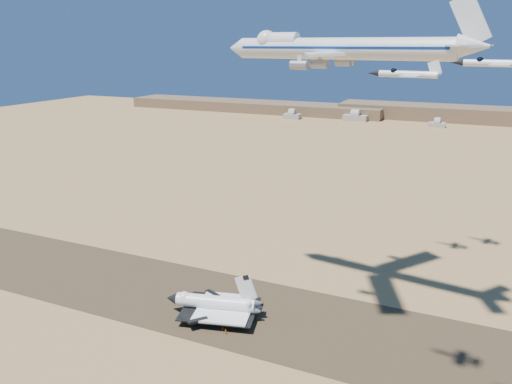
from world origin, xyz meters
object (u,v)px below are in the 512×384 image
at_px(chase_jet_e, 463,49).
at_px(crew_b, 223,328).
at_px(chase_jet_b, 494,63).
at_px(carrier_747, 331,48).
at_px(shuttle, 215,304).
at_px(crew_a, 226,332).
at_px(crew_c, 226,325).
at_px(chase_jet_d, 421,47).
at_px(chase_jet_a, 406,74).

bearing_deg(chase_jet_e, crew_b, -110.29).
relative_size(crew_b, chase_jet_b, 0.12).
height_order(carrier_747, crew_b, carrier_747).
xyz_separation_m(shuttle, chase_jet_e, (70.41, 83.04, 88.22)).
xyz_separation_m(crew_a, chase_jet_b, (71.64, -27.42, 90.76)).
height_order(shuttle, crew_a, shuttle).
relative_size(crew_c, chase_jet_e, 0.12).
relative_size(chase_jet_d, chase_jet_e, 1.01).
bearing_deg(chase_jet_d, chase_jet_b, -70.92).
distance_m(crew_c, chase_jet_d, 128.98).
xyz_separation_m(crew_c, chase_jet_d, (48.40, 75.13, 93.00)).
xyz_separation_m(carrier_747, crew_c, (-25.06, -30.47, -92.60)).
height_order(crew_c, chase_jet_a, chase_jet_a).
distance_m(carrier_747, chase_jet_a, 59.15).
bearing_deg(chase_jet_b, carrier_747, 136.13).
distance_m(chase_jet_b, chase_jet_d, 109.45).
bearing_deg(shuttle, chase_jet_d, 37.91).
xyz_separation_m(shuttle, carrier_747, (32.41, 25.02, 88.93)).
xyz_separation_m(crew_b, crew_c, (0.04, 2.47, 0.05)).
xyz_separation_m(carrier_747, chase_jet_e, (38.00, 58.02, -0.70)).
bearing_deg(chase_jet_e, chase_jet_b, -70.56).
xyz_separation_m(crew_b, chase_jet_e, (63.11, 90.96, 91.94)).
bearing_deg(chase_jet_b, chase_jet_a, 153.26).
xyz_separation_m(crew_a, chase_jet_e, (61.20, 92.45, 91.91)).
xyz_separation_m(crew_c, chase_jet_a, (56.37, -19.48, 87.75)).
relative_size(carrier_747, crew_b, 49.70).
xyz_separation_m(crew_a, chase_jet_d, (46.55, 79.09, 93.02)).
relative_size(carrier_747, crew_a, 47.77).
relative_size(carrier_747, chase_jet_e, 5.73).
bearing_deg(crew_a, crew_c, 29.24).
bearing_deg(chase_jet_a, chase_jet_b, -27.99).
height_order(crew_a, chase_jet_d, chase_jet_d).
distance_m(shuttle, chase_jet_a, 108.40).
relative_size(chase_jet_b, chase_jet_d, 0.92).
height_order(shuttle, chase_jet_d, chase_jet_d).
distance_m(chase_jet_a, chase_jet_e, 108.25).
height_order(shuttle, chase_jet_e, chase_jet_e).
height_order(crew_b, chase_jet_e, chase_jet_e).
height_order(carrier_747, chase_jet_d, carrier_747).
bearing_deg(carrier_747, chase_jet_b, -44.51).
height_order(carrier_747, crew_a, carrier_747).
xyz_separation_m(chase_jet_a, chase_jet_d, (-7.97, 94.61, 5.26)).
distance_m(crew_c, chase_jet_b, 120.92).
relative_size(shuttle, chase_jet_b, 2.47).
bearing_deg(crew_a, shuttle, 48.49).
relative_size(shuttle, chase_jet_d, 2.27).
distance_m(chase_jet_b, chase_jet_e, 120.32).
xyz_separation_m(crew_b, chase_jet_d, (48.45, 77.60, 93.05)).
relative_size(crew_c, chase_jet_b, 0.13).
distance_m(crew_b, crew_c, 2.48).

